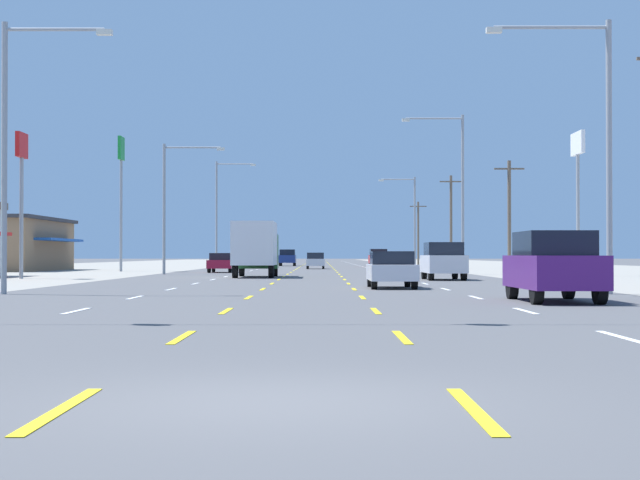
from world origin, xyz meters
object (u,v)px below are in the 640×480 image
streetlight_left_row_1 (174,198)px  streetlight_right_row_2 (414,215)px  sedan_far_left_far (224,262)px  hatchback_center_turn_farther (318,261)px  pole_sign_left_row_1 (25,172)px  suv_far_right_mid (446,260)px  pole_sign_left_row_2 (124,173)px  suv_inner_left_distant_a (290,257)px  streetlight_left_row_2 (223,207)px  suv_far_right_nearest (556,265)px  sedan_inner_right_near (394,269)px  streetlight_right_row_1 (460,183)px  pole_sign_right_row_2 (581,164)px  streetlight_right_row_0 (599,134)px  suv_far_right_farthest (381,258)px  box_truck_inner_left_midfar (258,246)px  streetlight_left_row_0 (18,137)px

streetlight_left_row_1 → streetlight_right_row_2: streetlight_right_row_2 is taller
sedan_far_left_far → hatchback_center_turn_farther: size_ratio=1.15×
pole_sign_left_row_1 → suv_far_right_mid: bearing=-6.1°
suv_far_right_mid → pole_sign_left_row_2: bearing=129.5°
suv_inner_left_distant_a → streetlight_left_row_2: (-6.30, -18.53, 5.21)m
pole_sign_left_row_1 → streetlight_left_row_1: bearing=63.1°
suv_far_right_mid → suv_far_right_nearest: bearing=-89.9°
sedan_inner_right_near → suv_far_right_nearest: bearing=-72.0°
suv_inner_left_distant_a → streetlight_right_row_1: 55.04m
sedan_far_left_far → pole_sign_left_row_1: bearing=-114.7°
pole_sign_right_row_2 → streetlight_right_row_0: size_ratio=0.98×
suv_far_right_mid → streetlight_right_row_1: size_ratio=0.45×
suv_far_right_farthest → streetlight_right_row_1: bearing=-86.2°
hatchback_center_turn_farther → pole_sign_left_row_2: pole_sign_left_row_2 is taller
box_truck_inner_left_midfar → pole_sign_left_row_2: bearing=120.0°
sedan_far_left_far → pole_sign_left_row_2: pole_sign_left_row_2 is taller
hatchback_center_turn_farther → pole_sign_left_row_2: size_ratio=0.36×
hatchback_center_turn_farther → suv_far_right_mid: bearing=-80.7°
pole_sign_left_row_2 → streetlight_right_row_2: bearing=41.6°
streetlight_left_row_2 → pole_sign_left_row_1: bearing=-97.6°
sedan_inner_right_near → streetlight_right_row_1: size_ratio=0.41×
suv_far_right_mid → sedan_far_left_far: 26.36m
hatchback_center_turn_farther → suv_far_right_farthest: (6.88, 16.08, 0.24)m
suv_far_right_farthest → streetlight_right_row_2: streetlight_right_row_2 is taller
pole_sign_left_row_2 → box_truck_inner_left_midfar: bearing=-60.0°
box_truck_inner_left_midfar → streetlight_left_row_1: size_ratio=0.81×
pole_sign_right_row_2 → streetlight_left_row_0: size_ratio=0.99×
streetlight_left_row_0 → streetlight_left_row_1: bearing=89.9°
suv_far_right_mid → sedan_far_left_far: (-13.93, 22.38, -0.27)m
box_truck_inner_left_midfar → streetlight_right_row_1: (13.12, 8.77, 4.39)m
pole_sign_right_row_2 → suv_inner_left_distant_a: bearing=109.1°
sedan_inner_right_near → suv_far_right_farthest: suv_far_right_farthest is taller
suv_far_right_nearest → streetlight_right_row_2: (2.74, 74.62, 4.35)m
pole_sign_right_row_2 → streetlight_left_row_0: streetlight_left_row_0 is taller
sedan_far_left_far → pole_sign_left_row_1: (-9.15, -19.91, 5.17)m
sedan_far_left_far → streetlight_right_row_2: (16.72, 27.34, 4.62)m
box_truck_inner_left_midfar → streetlight_left_row_2: 44.10m
suv_far_right_mid → streetlight_left_row_2: streetlight_left_row_2 is taller
sedan_inner_right_near → suv_far_right_mid: (3.69, 13.33, 0.27)m
streetlight_right_row_0 → suv_far_right_farthest: bearing=92.1°
sedan_inner_right_near → box_truck_inner_left_midfar: box_truck_inner_left_midfar is taller
pole_sign_right_row_2 → streetlight_right_row_2: 40.28m
suv_far_right_farthest → streetlight_right_row_1: (2.85, -43.26, 5.20)m
suv_far_right_farthest → streetlight_left_row_0: (-16.68, -77.90, 4.26)m
hatchback_center_turn_farther → pole_sign_left_row_2: bearing=-135.9°
box_truck_inner_left_midfar → streetlight_right_row_0: 29.20m
hatchback_center_turn_farther → streetlight_right_row_2: (9.75, 7.46, 4.60)m
sedan_inner_right_near → sedan_far_left_far: 37.15m
sedan_inner_right_near → streetlight_left_row_2: size_ratio=0.41×
suv_far_right_farthest → streetlight_left_row_0: size_ratio=0.54×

